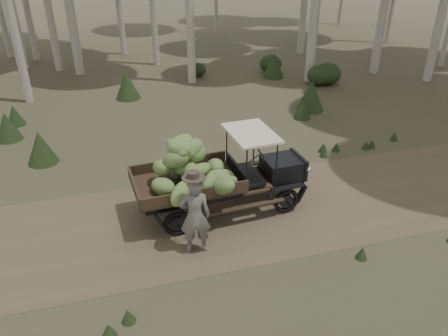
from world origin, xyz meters
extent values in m
plane|color=#473D2B|center=(0.00, 0.00, 0.00)|extent=(120.00, 120.00, 0.00)
cube|color=brown|center=(0.00, 0.00, 0.00)|extent=(70.00, 4.00, 0.01)
cube|color=black|center=(0.18, 0.48, 0.90)|extent=(0.96, 0.92, 0.50)
cube|color=black|center=(0.67, 0.51, 0.90)|extent=(0.15, 0.91, 0.56)
cube|color=black|center=(-1.09, 0.40, 0.99)|extent=(0.16, 1.27, 0.50)
cube|color=#38281C|center=(-2.35, 0.31, 0.90)|extent=(2.63, 1.79, 0.07)
cube|color=#38281C|center=(-2.40, 1.12, 1.07)|extent=(2.53, 0.22, 0.29)
cube|color=#38281C|center=(-2.30, -0.50, 1.07)|extent=(2.53, 0.22, 0.29)
cube|color=#38281C|center=(-3.61, 0.23, 1.07)|extent=(0.16, 1.63, 0.29)
cube|color=#BFB29E|center=(-0.70, 0.42, 2.01)|extent=(1.14, 1.60, 0.05)
cube|color=black|center=(-1.43, 0.72, 0.56)|extent=(4.16, 0.36, 0.16)
cube|color=black|center=(-1.38, 0.03, 0.56)|extent=(4.16, 0.36, 0.16)
torus|color=black|center=(-0.05, 1.19, 0.34)|extent=(0.69, 0.17, 0.69)
torus|color=black|center=(0.04, -0.25, 0.34)|extent=(0.69, 0.17, 0.69)
torus|color=black|center=(-2.85, 1.00, 0.34)|extent=(0.69, 0.17, 0.69)
torus|color=black|center=(-2.75, -0.44, 0.34)|extent=(0.69, 0.17, 0.69)
sphere|color=beige|center=(0.72, 0.92, 0.95)|extent=(0.16, 0.16, 0.16)
sphere|color=beige|center=(0.77, 0.11, 0.95)|extent=(0.16, 0.16, 0.16)
ellipsoid|color=olive|center=(-2.44, 0.81, 1.11)|extent=(0.82, 0.90, 0.66)
ellipsoid|color=olive|center=(-2.80, 0.38, 1.46)|extent=(0.73, 0.61, 0.49)
ellipsoid|color=olive|center=(-2.09, 0.50, 1.70)|extent=(0.63, 0.69, 0.44)
ellipsoid|color=olive|center=(-2.37, 0.28, 1.92)|extent=(0.71, 0.89, 0.46)
ellipsoid|color=olive|center=(-1.63, -0.03, 1.14)|extent=(0.81, 0.53, 0.52)
ellipsoid|color=olive|center=(-2.27, 0.49, 1.44)|extent=(0.70, 0.60, 0.39)
ellipsoid|color=olive|center=(-2.52, 0.44, 1.68)|extent=(0.75, 0.78, 0.41)
ellipsoid|color=olive|center=(-2.52, 0.16, 1.96)|extent=(0.70, 0.60, 0.43)
ellipsoid|color=olive|center=(-2.97, 0.00, 1.11)|extent=(0.75, 0.78, 0.46)
ellipsoid|color=olive|center=(-2.15, -0.01, 1.40)|extent=(0.81, 0.53, 0.44)
ellipsoid|color=olive|center=(-2.45, 0.32, 1.74)|extent=(0.55, 0.72, 0.44)
ellipsoid|color=olive|center=(-2.47, 0.23, 1.93)|extent=(0.88, 0.72, 0.60)
ellipsoid|color=olive|center=(-1.61, 0.45, 1.18)|extent=(0.60, 0.92, 0.72)
ellipsoid|color=olive|center=(-2.93, 0.39, 1.41)|extent=(0.52, 0.86, 0.61)
ellipsoid|color=olive|center=(-2.11, 0.28, 1.73)|extent=(0.74, 0.71, 0.50)
ellipsoid|color=olive|center=(-2.45, 0.39, 1.98)|extent=(0.80, 0.73, 0.45)
ellipsoid|color=olive|center=(-1.57, -0.15, 1.11)|extent=(0.83, 0.61, 0.49)
ellipsoid|color=olive|center=(-2.31, 0.17, 1.45)|extent=(0.38, 0.70, 0.45)
ellipsoid|color=olive|center=(-2.60, 0.16, 1.72)|extent=(0.90, 0.76, 0.68)
ellipsoid|color=olive|center=(-2.19, 0.25, 1.88)|extent=(0.76, 0.71, 0.54)
ellipsoid|color=olive|center=(-2.07, 0.33, 1.16)|extent=(0.77, 0.45, 0.63)
ellipsoid|color=olive|center=(-2.47, 0.29, 1.41)|extent=(0.66, 0.70, 0.41)
ellipsoid|color=olive|center=(-2.56, 0.54, 1.73)|extent=(0.69, 0.86, 0.47)
ellipsoid|color=olive|center=(-2.50, 0.40, 1.96)|extent=(0.47, 0.73, 0.37)
ellipsoid|color=olive|center=(-1.85, -0.07, 1.13)|extent=(0.77, 0.83, 0.52)
ellipsoid|color=olive|center=(-2.65, -0.57, 1.21)|extent=(0.84, 0.83, 0.68)
ellipsoid|color=olive|center=(-1.66, -0.50, 1.19)|extent=(0.76, 0.81, 0.63)
imported|color=#585650|center=(-2.47, -1.08, 0.92)|extent=(0.73, 0.53, 1.85)
cylinder|color=#362C26|center=(-2.47, -1.08, 1.87)|extent=(0.56, 0.56, 0.02)
cylinder|color=#362C26|center=(-2.47, -1.08, 1.93)|extent=(0.28, 0.28, 0.15)
ellipsoid|color=#233319|center=(6.18, 9.15, 0.32)|extent=(0.78, 0.78, 0.62)
cone|color=#233319|center=(3.15, 5.48, 0.37)|extent=(0.66, 0.66, 0.73)
cone|color=#233319|center=(-7.34, 6.46, 0.49)|extent=(0.88, 0.88, 0.98)
cone|color=#233319|center=(-7.29, 7.79, 0.38)|extent=(0.69, 0.69, 0.76)
cone|color=#233319|center=(3.85, 6.24, 0.61)|extent=(1.10, 1.10, 1.22)
ellipsoid|color=#233319|center=(5.67, 9.09, 0.46)|extent=(1.14, 1.14, 0.91)
ellipsoid|color=#233319|center=(0.53, 11.96, 0.34)|extent=(0.83, 0.83, 0.67)
cone|color=#233319|center=(4.06, 10.83, 0.59)|extent=(1.06, 1.06, 1.17)
cone|color=#233319|center=(-6.09, 4.34, 0.52)|extent=(0.93, 0.93, 1.03)
ellipsoid|color=#233319|center=(6.07, 9.08, 0.50)|extent=(1.23, 1.23, 0.99)
cone|color=#233319|center=(-3.04, 9.62, 0.59)|extent=(1.05, 1.05, 1.17)
ellipsoid|color=#233319|center=(4.22, 11.58, 0.45)|extent=(1.11, 1.11, 0.89)
cone|color=#233319|center=(4.03, 2.45, 0.15)|extent=(0.27, 0.27, 0.30)
cone|color=#233319|center=(0.95, -2.36, 0.15)|extent=(0.27, 0.27, 0.30)
cone|color=#233319|center=(2.56, 2.64, 0.15)|extent=(0.27, 0.27, 0.30)
cone|color=#233319|center=(3.02, 2.58, 0.15)|extent=(0.27, 0.27, 0.30)
cone|color=#233319|center=(5.32, 2.78, 0.15)|extent=(0.27, 0.27, 0.30)
cone|color=#233319|center=(2.45, 2.33, 0.15)|extent=(0.27, 0.27, 0.30)
cone|color=#233319|center=(2.60, 2.61, 0.15)|extent=(0.27, 0.27, 0.30)
cone|color=#233319|center=(1.44, 2.66, 0.15)|extent=(0.27, 0.27, 0.30)
cone|color=#233319|center=(-4.11, -2.75, 0.15)|extent=(0.27, 0.27, 0.30)
cone|color=#233319|center=(-4.47, -3.00, 0.15)|extent=(0.27, 0.27, 0.30)
cone|color=#233319|center=(4.27, 2.48, 0.15)|extent=(0.27, 0.27, 0.30)
cone|color=#233319|center=(-3.26, 2.52, 0.15)|extent=(0.27, 0.27, 0.30)
cone|color=#233319|center=(-0.60, 2.57, 0.15)|extent=(0.27, 0.27, 0.30)
camera|label=1|loc=(-3.98, -8.70, 6.30)|focal=35.00mm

